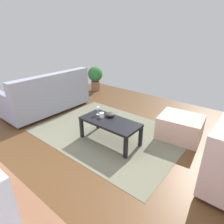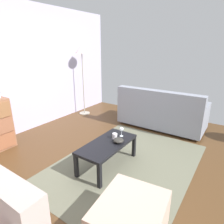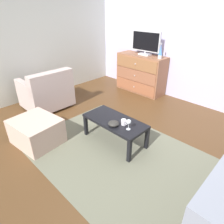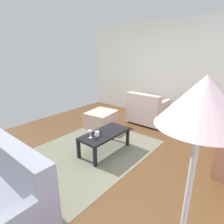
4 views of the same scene
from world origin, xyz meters
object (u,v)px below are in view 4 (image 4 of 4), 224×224
ottoman (101,119)px  standing_lamp (196,144)px  wine_glass (90,132)px  mug (97,134)px  coffee_table (105,135)px  armchair (147,110)px  bowl_decorative (96,131)px

ottoman → standing_lamp: standing_lamp is taller
wine_glass → ottoman: bearing=-145.0°
mug → standing_lamp: standing_lamp is taller
coffee_table → mug: mug is taller
armchair → mug: bearing=3.2°
coffee_table → mug: size_ratio=8.75×
coffee_table → bowl_decorative: (0.10, -0.13, 0.09)m
mug → ottoman: bearing=-140.4°
coffee_table → ottoman: bearing=-134.5°
mug → ottoman: 1.38m
wine_glass → bowl_decorative: bearing=-160.0°
mug → standing_lamp: (1.47, 1.96, 1.09)m
wine_glass → bowl_decorative: wine_glass is taller
bowl_decorative → coffee_table: bearing=127.2°
mug → bowl_decorative: size_ratio=0.72×
wine_glass → standing_lamp: 2.61m
coffee_table → bowl_decorative: bearing=-52.8°
standing_lamp → wine_glass: bearing=-123.8°
coffee_table → standing_lamp: size_ratio=0.56×
coffee_table → wine_glass: bearing=-9.6°
ottoman → wine_glass: bearing=35.0°
bowl_decorative → armchair: (-1.94, 0.01, -0.08)m
coffee_table → armchair: size_ratio=1.12×
bowl_decorative → ottoman: bowl_decorative is taller
wine_glass → standing_lamp: size_ratio=0.09×
coffee_table → ottoman: ottoman is taller
wine_glass → coffee_table: bearing=170.4°
bowl_decorative → armchair: 1.94m
wine_glass → ottoman: size_ratio=0.22×
ottoman → standing_lamp: (2.51, 2.82, 1.32)m
ottoman → standing_lamp: size_ratio=0.39×
coffee_table → bowl_decorative: size_ratio=6.27×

